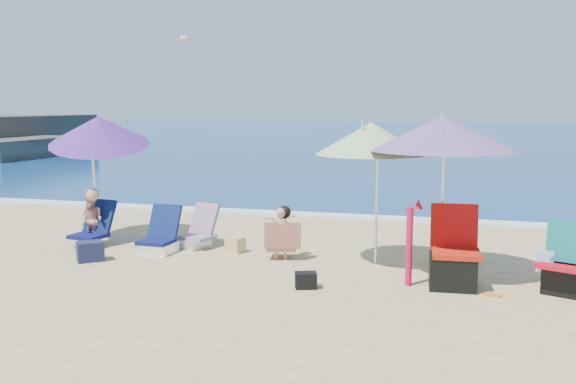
% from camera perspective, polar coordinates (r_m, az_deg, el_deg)
% --- Properties ---
extents(ground, '(120.00, 120.00, 0.00)m').
position_cam_1_polar(ground, '(8.96, 0.18, -7.91)').
color(ground, '#D8BC84').
rests_on(ground, ground).
extents(sea, '(120.00, 80.00, 0.12)m').
position_cam_1_polar(sea, '(53.43, 12.84, 5.01)').
color(sea, navy).
rests_on(sea, ground).
extents(foam, '(120.00, 0.50, 0.04)m').
position_cam_1_polar(foam, '(13.83, 5.67, -2.23)').
color(foam, white).
rests_on(foam, ground).
extents(umbrella_turquoise, '(2.06, 2.06, 2.33)m').
position_cam_1_polar(umbrella_turquoise, '(8.93, 13.94, 5.19)').
color(umbrella_turquoise, white).
rests_on(umbrella_turquoise, ground).
extents(umbrella_striped, '(2.22, 2.22, 2.23)m').
position_cam_1_polar(umbrella_striped, '(9.43, 7.58, 4.85)').
color(umbrella_striped, white).
rests_on(umbrella_striped, ground).
extents(umbrella_blue, '(2.39, 2.43, 2.44)m').
position_cam_1_polar(umbrella_blue, '(11.73, -16.87, 5.39)').
color(umbrella_blue, white).
rests_on(umbrella_blue, ground).
extents(furled_umbrella, '(0.25, 0.17, 1.20)m').
position_cam_1_polar(furled_umbrella, '(8.64, 11.14, -4.17)').
color(furled_umbrella, '#C20D36').
rests_on(furled_umbrella, ground).
extents(chair_navy, '(0.59, 0.71, 0.77)m').
position_cam_1_polar(chair_navy, '(10.72, -11.68, -4.31)').
color(chair_navy, '#0D144A').
rests_on(chair_navy, ground).
extents(chair_rainbow, '(0.78, 0.79, 0.74)m').
position_cam_1_polar(chair_rainbow, '(11.00, -8.42, -3.96)').
color(chair_rainbow, '#D7794C').
rests_on(chair_rainbow, ground).
extents(camp_chair_left, '(0.70, 0.68, 1.11)m').
position_cam_1_polar(camp_chair_left, '(8.77, 14.81, -6.29)').
color(camp_chair_left, '#B01D0C').
rests_on(camp_chair_left, ground).
extents(camp_chair_right, '(0.77, 0.78, 1.00)m').
position_cam_1_polar(camp_chair_right, '(8.93, 23.98, -6.26)').
color(camp_chair_right, '#B30C1D').
rests_on(camp_chair_right, ground).
extents(person_center, '(0.62, 0.52, 0.85)m').
position_cam_1_polar(person_center, '(9.96, -0.59, -3.86)').
color(person_center, tan).
rests_on(person_center, ground).
extents(person_left, '(0.67, 0.76, 1.02)m').
position_cam_1_polar(person_left, '(11.44, -17.41, -2.43)').
color(person_left, tan).
rests_on(person_left, ground).
extents(bag_navy_a, '(0.49, 0.48, 0.31)m').
position_cam_1_polar(bag_navy_a, '(10.40, -17.58, -5.17)').
color(bag_navy_a, '#1C1E3E').
rests_on(bag_navy_a, ground).
extents(bag_tan, '(0.36, 0.31, 0.25)m').
position_cam_1_polar(bag_tan, '(10.55, -4.83, -4.80)').
color(bag_tan, tan).
rests_on(bag_tan, ground).
extents(bag_navy_b, '(0.47, 0.40, 0.30)m').
position_cam_1_polar(bag_navy_b, '(10.11, 14.52, -5.45)').
color(bag_navy_b, '#1A1937').
rests_on(bag_navy_b, ground).
extents(bag_black_b, '(0.33, 0.28, 0.22)m').
position_cam_1_polar(bag_black_b, '(8.49, 1.64, -8.05)').
color(bag_black_b, black).
rests_on(bag_black_b, ground).
extents(orange_item, '(0.22, 0.14, 0.03)m').
position_cam_1_polar(orange_item, '(8.58, 18.11, -8.93)').
color(orange_item, orange).
rests_on(orange_item, ground).
extents(seagull, '(0.69, 0.64, 0.12)m').
position_cam_1_polar(seagull, '(12.16, -9.33, 13.57)').
color(seagull, silver).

